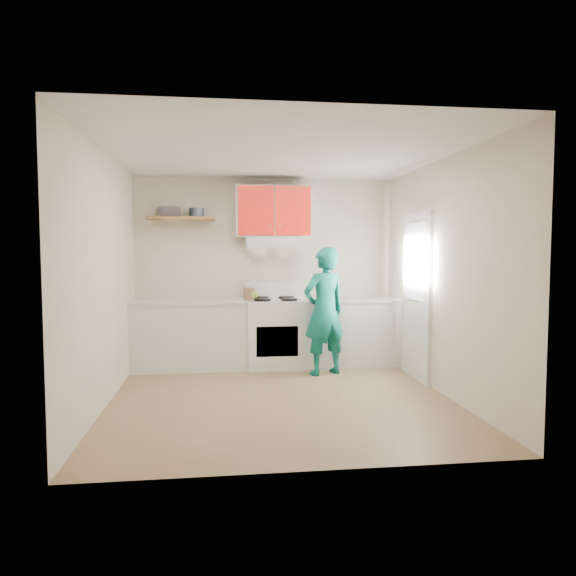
{
  "coord_description": "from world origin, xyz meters",
  "views": [
    {
      "loc": [
        -0.63,
        -5.55,
        1.58
      ],
      "look_at": [
        0.15,
        0.55,
        1.15
      ],
      "focal_mm": 33.05,
      "sensor_mm": 36.0,
      "label": 1
    }
  ],
  "objects": [
    {
      "name": "kettle",
      "position": [
        -0.21,
        1.61,
        0.99
      ],
      "size": [
        0.21,
        0.21,
        0.15
      ],
      "primitive_type": "ellipsoid",
      "rotation": [
        0.0,
        0.0,
        0.2
      ],
      "color": "olive",
      "rests_on": "stove"
    },
    {
      "name": "counter_left",
      "position": [
        -1.04,
        1.6,
        0.45
      ],
      "size": [
        1.52,
        0.6,
        0.9
      ],
      "primitive_type": "cube",
      "color": "silver",
      "rests_on": "floor"
    },
    {
      "name": "door",
      "position": [
        1.78,
        0.7,
        1.02
      ],
      "size": [
        0.05,
        0.85,
        2.05
      ],
      "primitive_type": "cube",
      "color": "white",
      "rests_on": "floor"
    },
    {
      "name": "silicone_mat",
      "position": [
        1.59,
        1.5,
        0.9
      ],
      "size": [
        0.29,
        0.24,
        0.01
      ],
      "primitive_type": "cube",
      "rotation": [
        0.0,
        0.0,
        -0.07
      ],
      "color": "red",
      "rests_on": "counter_right"
    },
    {
      "name": "left_wall",
      "position": [
        -1.8,
        0.0,
        1.3
      ],
      "size": [
        0.04,
        3.8,
        2.6
      ],
      "primitive_type": "cube",
      "color": "beige",
      "rests_on": "floor"
    },
    {
      "name": "tin",
      "position": [
        -0.94,
        1.77,
        2.1
      ],
      "size": [
        0.21,
        0.21,
        0.12
      ],
      "primitive_type": "cylinder",
      "rotation": [
        0.0,
        0.0,
        -0.03
      ],
      "color": "#333D4C",
      "rests_on": "shelf"
    },
    {
      "name": "floor",
      "position": [
        0.0,
        0.0,
        0.0
      ],
      "size": [
        3.8,
        3.8,
        0.0
      ],
      "primitive_type": "plane",
      "color": "brown",
      "rests_on": "ground"
    },
    {
      "name": "person",
      "position": [
        0.68,
        1.04,
        0.82
      ],
      "size": [
        0.7,
        0.58,
        1.63
      ],
      "primitive_type": "imported",
      "rotation": [
        0.0,
        0.0,
        3.51
      ],
      "color": "#0B655A",
      "rests_on": "floor"
    },
    {
      "name": "counter_right",
      "position": [
        1.14,
        1.6,
        0.45
      ],
      "size": [
        1.32,
        0.6,
        0.9
      ],
      "primitive_type": "cube",
      "color": "silver",
      "rests_on": "floor"
    },
    {
      "name": "cutting_board",
      "position": [
        1.04,
        1.53,
        0.91
      ],
      "size": [
        0.32,
        0.24,
        0.02
      ],
      "primitive_type": "cube",
      "rotation": [
        0.0,
        0.0,
        0.05
      ],
      "color": "olive",
      "rests_on": "counter_right"
    },
    {
      "name": "upper_cabinets",
      "position": [
        0.1,
        1.73,
        2.12
      ],
      "size": [
        1.02,
        0.33,
        0.7
      ],
      "primitive_type": "cube",
      "color": "red",
      "rests_on": "back_wall"
    },
    {
      "name": "books",
      "position": [
        -1.31,
        1.78,
        2.11
      ],
      "size": [
        0.26,
        0.19,
        0.14
      ],
      "primitive_type": "cube",
      "rotation": [
        0.0,
        0.0,
        0.0
      ],
      "color": "#443C42",
      "rests_on": "shelf"
    },
    {
      "name": "ceiling",
      "position": [
        0.0,
        0.0,
        2.6
      ],
      "size": [
        3.6,
        3.8,
        0.04
      ],
      "primitive_type": "cube",
      "color": "white",
      "rests_on": "floor"
    },
    {
      "name": "right_wall",
      "position": [
        1.8,
        0.0,
        1.3
      ],
      "size": [
        0.04,
        3.8,
        2.6
      ],
      "primitive_type": "cube",
      "color": "beige",
      "rests_on": "floor"
    },
    {
      "name": "stove",
      "position": [
        0.1,
        1.57,
        0.46
      ],
      "size": [
        0.76,
        0.65,
        0.92
      ],
      "primitive_type": "cube",
      "color": "white",
      "rests_on": "floor"
    },
    {
      "name": "crock",
      "position": [
        -0.25,
        1.59,
        0.99
      ],
      "size": [
        0.18,
        0.18,
        0.18
      ],
      "primitive_type": "cylinder",
      "rotation": [
        0.0,
        0.0,
        0.25
      ],
      "color": "brown",
      "rests_on": "counter_left"
    },
    {
      "name": "range_hood",
      "position": [
        0.1,
        1.68,
        1.7
      ],
      "size": [
        0.76,
        0.44,
        0.15
      ],
      "primitive_type": "cube",
      "color": "silver",
      "rests_on": "back_wall"
    },
    {
      "name": "front_wall",
      "position": [
        0.0,
        -1.9,
        1.3
      ],
      "size": [
        3.6,
        0.04,
        2.6
      ],
      "primitive_type": "cube",
      "color": "beige",
      "rests_on": "floor"
    },
    {
      "name": "shelf",
      "position": [
        -1.15,
        1.75,
        2.02
      ],
      "size": [
        0.9,
        0.3,
        0.04
      ],
      "primitive_type": "cube",
      "color": "brown",
      "rests_on": "back_wall"
    },
    {
      "name": "door_glass",
      "position": [
        1.75,
        0.7,
        1.45
      ],
      "size": [
        0.01,
        0.55,
        0.95
      ],
      "primitive_type": "cube",
      "color": "white",
      "rests_on": "door"
    },
    {
      "name": "back_wall",
      "position": [
        0.0,
        1.9,
        1.3
      ],
      "size": [
        3.6,
        0.04,
        2.6
      ],
      "primitive_type": "cube",
      "color": "beige",
      "rests_on": "floor"
    }
  ]
}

